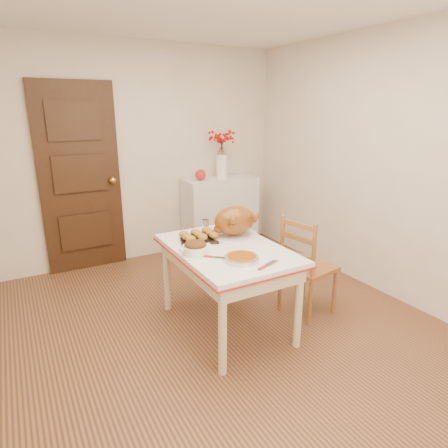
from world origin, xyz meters
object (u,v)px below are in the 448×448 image
kitchen_table (227,288)px  pumpkin_pie (242,257)px  turkey_platter (234,222)px  sideboard (220,214)px  chair_oak (309,265)px

kitchen_table → pumpkin_pie: (-0.05, -0.30, 0.38)m
turkey_platter → sideboard: bearing=81.2°
kitchen_table → pumpkin_pie: pumpkin_pie is taller
kitchen_table → chair_oak: (0.75, -0.13, 0.09)m
chair_oak → turkey_platter: size_ratio=2.14×
sideboard → pumpkin_pie: size_ratio=3.68×
pumpkin_pie → turkey_platter: bearing=65.0°
chair_oak → sideboard: bearing=-13.8°
sideboard → chair_oak: 1.84m
turkey_platter → kitchen_table: bearing=-118.2°
chair_oak → pumpkin_pie: chair_oak is taller
chair_oak → turkey_platter: bearing=50.7°
kitchen_table → turkey_platter: size_ratio=2.83×
chair_oak → pumpkin_pie: size_ratio=3.58×
kitchen_table → pumpkin_pie: bearing=-99.1°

